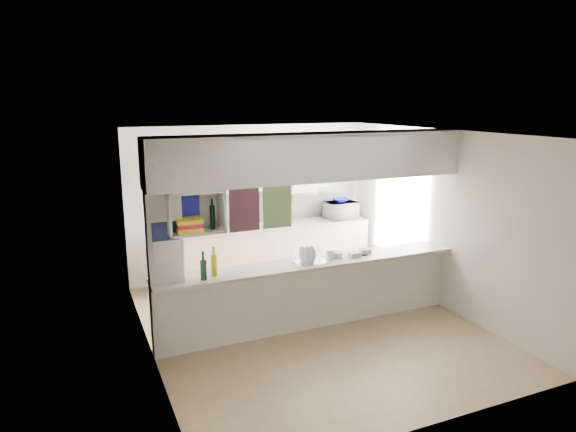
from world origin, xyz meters
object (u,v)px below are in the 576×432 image
dish_rack (310,256)px  microwave (341,210)px  wine_bottles (209,267)px  bowl (341,200)px

dish_rack → microwave: bearing=53.1°
microwave → wine_bottles: bearing=33.8°
microwave → dish_rack: 2.63m
microwave → wine_bottles: (-2.99, -2.14, -0.02)m
bowl → wine_bottles: size_ratio=0.74×
microwave → bowl: 0.19m
microwave → wine_bottles: size_ratio=1.50×
bowl → dish_rack: bearing=-127.7°
microwave → wine_bottles: 3.68m
bowl → wine_bottles: 3.67m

